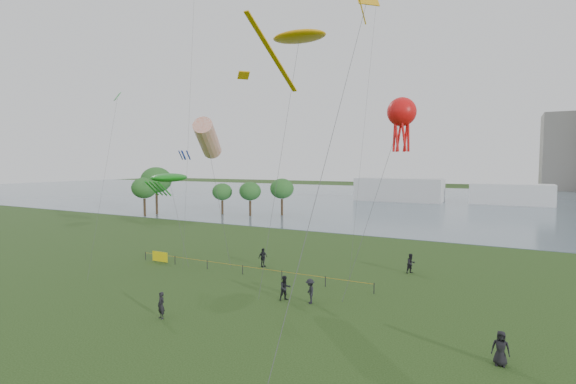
% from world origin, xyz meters
% --- Properties ---
extents(ground_plane, '(400.00, 400.00, 0.00)m').
position_xyz_m(ground_plane, '(0.00, 0.00, 0.00)').
color(ground_plane, '#1B3410').
extents(lake, '(400.00, 120.00, 0.08)m').
position_xyz_m(lake, '(0.00, 100.00, 0.02)').
color(lake, slate).
rests_on(lake, ground_plane).
extents(building_low, '(16.00, 18.00, 28.00)m').
position_xyz_m(building_low, '(32.00, 168.00, 14.00)').
color(building_low, gray).
rests_on(building_low, ground_plane).
extents(pavilion_left, '(22.00, 8.00, 6.00)m').
position_xyz_m(pavilion_left, '(-12.00, 95.00, 3.00)').
color(pavilion_left, silver).
rests_on(pavilion_left, ground_plane).
extents(pavilion_right, '(18.00, 7.00, 5.00)m').
position_xyz_m(pavilion_right, '(14.00, 98.00, 2.50)').
color(pavilion_right, white).
rests_on(pavilion_right, ground_plane).
extents(trees, '(27.60, 17.23, 9.17)m').
position_xyz_m(trees, '(-39.54, 47.16, 5.61)').
color(trees, '#362718').
rests_on(trees, ground_plane).
extents(fence, '(24.07, 0.07, 1.05)m').
position_xyz_m(fence, '(-13.74, 15.75, 0.55)').
color(fence, black).
rests_on(fence, ground_plane).
extents(spectator_a, '(1.07, 1.10, 1.79)m').
position_xyz_m(spectator_a, '(-0.93, 11.31, 0.90)').
color(spectator_a, black).
rests_on(spectator_a, ground_plane).
extents(spectator_b, '(1.20, 1.31, 1.77)m').
position_xyz_m(spectator_b, '(0.97, 11.53, 0.88)').
color(spectator_b, black).
rests_on(spectator_b, ground_plane).
extents(spectator_c, '(0.75, 1.14, 1.81)m').
position_xyz_m(spectator_c, '(-7.41, 18.90, 0.90)').
color(spectator_c, black).
rests_on(spectator_c, ground_plane).
extents(spectator_d, '(0.85, 0.57, 1.72)m').
position_xyz_m(spectator_d, '(13.07, 7.64, 0.86)').
color(spectator_d, black).
rests_on(spectator_d, ground_plane).
extents(spectator_f, '(0.72, 0.58, 1.72)m').
position_xyz_m(spectator_f, '(-6.26, 4.45, 0.86)').
color(spectator_f, black).
rests_on(spectator_f, ground_plane).
extents(spectator_g, '(1.08, 1.10, 1.79)m').
position_xyz_m(spectator_g, '(5.64, 23.15, 0.89)').
color(spectator_g, black).
rests_on(spectator_g, ground_plane).
extents(kite_stingray, '(4.54, 9.89, 20.41)m').
position_xyz_m(kite_stingray, '(-2.03, 15.59, 19.94)').
color(kite_stingray, '#3F3F42').
extents(kite_windsock, '(4.81, 5.15, 14.24)m').
position_xyz_m(kite_windsock, '(-12.44, 17.07, 12.30)').
color(kite_windsock, '#3F3F42').
extents(kite_creature, '(4.34, 4.72, 8.94)m').
position_xyz_m(kite_creature, '(-16.79, 16.41, 8.48)').
color(kite_creature, '#3F3F42').
extents(kite_octopus, '(4.33, 4.36, 14.73)m').
position_xyz_m(kite_octopus, '(6.13, 16.15, 13.59)').
color(kite_octopus, '#3F3F42').
extents(kite_delta, '(2.02, 16.55, 20.50)m').
position_xyz_m(kite_delta, '(5.38, 9.00, 18.59)').
color(kite_delta, '#3F3F42').
extents(small_kites, '(41.35, 15.20, 11.95)m').
position_xyz_m(small_kites, '(0.66, 16.77, 22.60)').
color(small_kites, '#1933B2').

